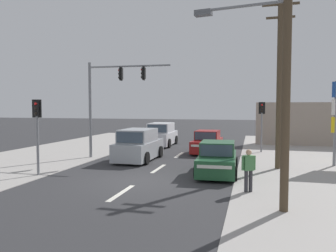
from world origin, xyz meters
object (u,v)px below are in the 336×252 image
utility_pole_midground_right (279,79)px  pedestal_signal_far_median (262,118)px  utility_pole_foreground_right (282,55)px  sedan_oncoming_mid (217,159)px  suv_kerbside_parked (139,146)px  sedan_oncoming_near (207,143)px  pedestrian_at_kerb (249,168)px  suv_crossing_left (162,135)px  pedestal_signal_left_kerb (37,124)px  traffic_signal_mast (109,92)px

utility_pole_midground_right → pedestal_signal_far_median: utility_pole_midground_right is taller
utility_pole_foreground_right → sedan_oncoming_mid: size_ratio=2.05×
suv_kerbside_parked → sedan_oncoming_near: bearing=50.1°
sedan_oncoming_mid → sedan_oncoming_near: bearing=101.4°
pedestal_signal_far_median → pedestrian_at_kerb: size_ratio=2.18×
utility_pole_foreground_right → suv_crossing_left: (-8.13, 15.65, -3.88)m
sedan_oncoming_mid → pedestrian_at_kerb: 3.47m
pedestal_signal_far_median → pedestal_signal_left_kerb: bearing=-133.8°
pedestal_signal_far_median → sedan_oncoming_mid: pedestal_signal_far_median is taller
suv_kerbside_parked → suv_crossing_left: same height
traffic_signal_mast → suv_kerbside_parked: traffic_signal_mast is taller
utility_pole_foreground_right → sedan_oncoming_mid: bearing=115.0°
utility_pole_foreground_right → utility_pole_midground_right: size_ratio=1.00×
utility_pole_midground_right → pedestrian_at_kerb: (-1.41, -5.19, -3.73)m
pedestal_signal_far_median → sedan_oncoming_near: size_ratio=0.83×
sedan_oncoming_near → sedan_oncoming_mid: size_ratio=1.00×
utility_pole_foreground_right → suv_crossing_left: bearing=117.4°
suv_kerbside_parked → traffic_signal_mast: bearing=171.2°
sedan_oncoming_near → sedan_oncoming_mid: (1.45, -7.18, 0.00)m
utility_pole_midground_right → suv_kerbside_parked: utility_pole_midground_right is taller
suv_crossing_left → sedan_oncoming_near: bearing=-37.7°
utility_pole_midground_right → traffic_signal_mast: bearing=173.4°
utility_pole_foreground_right → suv_kerbside_parked: 11.65m
suv_kerbside_parked → pedestal_signal_left_kerb: bearing=-120.0°
traffic_signal_mast → suv_crossing_left: size_ratio=1.31×
suv_kerbside_parked → sedan_oncoming_mid: (5.02, -2.90, -0.18)m
sedan_oncoming_mid → suv_crossing_left: (-5.71, 10.48, 0.18)m
utility_pole_foreground_right → utility_pole_midground_right: utility_pole_midground_right is taller
utility_pole_foreground_right → sedan_oncoming_near: size_ratio=2.06×
pedestal_signal_left_kerb → utility_pole_foreground_right: bearing=-14.5°
suv_kerbside_parked → pedestrian_at_kerb: suv_kerbside_parked is taller
utility_pole_foreground_right → utility_pole_midground_right: bearing=86.2°
pedestrian_at_kerb → utility_pole_midground_right: bearing=74.8°
pedestal_signal_left_kerb → sedan_oncoming_near: 11.84m
utility_pole_foreground_right → pedestal_signal_left_kerb: 11.13m
suv_kerbside_parked → suv_crossing_left: bearing=95.2°
pedestal_signal_left_kerb → utility_pole_midground_right: bearing=22.3°
pedestal_signal_far_median → sedan_oncoming_mid: 8.80m
pedestrian_at_kerb → pedestal_signal_far_median: bearing=86.3°
utility_pole_midground_right → traffic_signal_mast: utility_pole_midground_right is taller
sedan_oncoming_mid → pedestrian_at_kerb: size_ratio=2.64×
pedestal_signal_left_kerb → traffic_signal_mast: bearing=79.5°
traffic_signal_mast → pedestal_signal_left_kerb: bearing=-100.5°
suv_kerbside_parked → sedan_oncoming_mid: suv_kerbside_parked is taller
utility_pole_midground_right → sedan_oncoming_mid: (-2.89, -2.06, -3.95)m
utility_pole_foreground_right → utility_pole_midground_right: (0.47, 7.24, -0.11)m
utility_pole_midground_right → sedan_oncoming_near: size_ratio=2.06×
pedestal_signal_far_median → utility_pole_foreground_right: bearing=-89.2°
pedestal_signal_left_kerb → suv_crossing_left: bearing=79.5°
sedan_oncoming_mid → utility_pole_midground_right: bearing=35.5°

